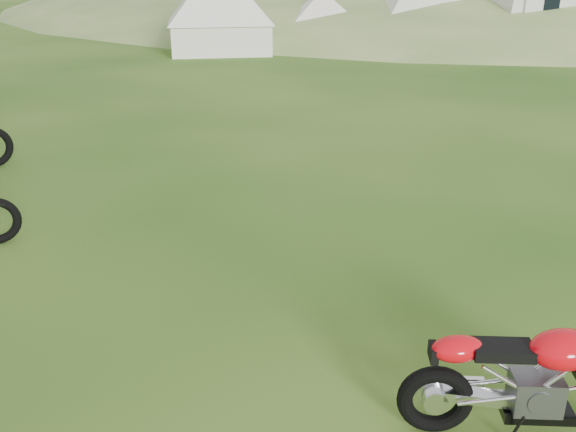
{
  "coord_description": "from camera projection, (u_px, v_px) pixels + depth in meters",
  "views": [
    {
      "loc": [
        -0.94,
        -5.15,
        3.26
      ],
      "look_at": [
        -0.04,
        0.4,
        0.96
      ],
      "focal_mm": 40.0,
      "sensor_mm": 36.0,
      "label": 1
    }
  ],
  "objects": [
    {
      "name": "tent_left",
      "position": [
        219.0,
        9.0,
        22.73
      ],
      "size": [
        3.44,
        3.44,
        2.94
      ],
      "primitive_type": null,
      "rotation": [
        0.0,
        0.0,
        -0.01
      ],
      "color": "white",
      "rests_on": "ground"
    },
    {
      "name": "hillside",
      "position": [
        529.0,
        3.0,
        46.18
      ],
      "size": [
        80.0,
        64.0,
        8.0
      ],
      "primitive_type": "ellipsoid",
      "color": "#5B7D3F",
      "rests_on": "ground"
    },
    {
      "name": "ground",
      "position": [
        299.0,
        325.0,
        6.08
      ],
      "size": [
        120.0,
        120.0,
        0.0
      ],
      "primitive_type": "plane",
      "color": "#16450E",
      "rests_on": "ground"
    },
    {
      "name": "tent_right",
      "position": [
        417.0,
        3.0,
        25.45
      ],
      "size": [
        3.48,
        3.48,
        2.93
      ],
      "primitive_type": null,
      "rotation": [
        0.0,
        0.0,
        0.03
      ],
      "color": "silver",
      "rests_on": "ground"
    },
    {
      "name": "hedgerow",
      "position": [
        529.0,
        3.0,
        46.18
      ],
      "size": [
        36.0,
        1.2,
        8.6
      ],
      "primitive_type": null,
      "color": "black",
      "rests_on": "ground"
    },
    {
      "name": "tent_mid",
      "position": [
        322.0,
        13.0,
        25.23
      ],
      "size": [
        2.68,
        2.68,
        2.22
      ],
      "primitive_type": null,
      "rotation": [
        0.0,
        0.0,
        -0.05
      ],
      "color": "white",
      "rests_on": "ground"
    },
    {
      "name": "caravan",
      "position": [
        555.0,
        14.0,
        24.54
      ],
      "size": [
        5.11,
        2.59,
        2.32
      ],
      "primitive_type": null,
      "rotation": [
        0.0,
        0.0,
        0.08
      ],
      "color": "silver",
      "rests_on": "ground"
    },
    {
      "name": "sport_motorcycle",
      "position": [
        536.0,
        371.0,
        4.5
      ],
      "size": [
        1.88,
        0.82,
        1.09
      ],
      "primitive_type": null,
      "rotation": [
        0.0,
        0.0,
        -0.21
      ],
      "color": "red",
      "rests_on": "ground"
    }
  ]
}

